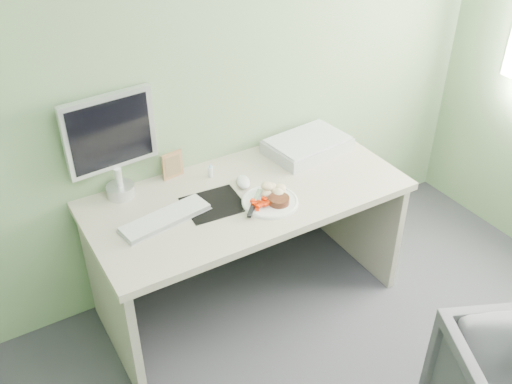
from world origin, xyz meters
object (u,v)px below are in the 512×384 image
desk (247,222)px  monitor (112,141)px  plate (270,202)px  scanner (307,146)px

desk → monitor: 0.80m
plate → monitor: bearing=143.1°
desk → scanner: bearing=20.6°
plate → scanner: size_ratio=0.62×
scanner → monitor: size_ratio=0.84×
desk → monitor: (-0.55, 0.31, 0.48)m
desk → monitor: bearing=150.3°
desk → scanner: scanner is taller
scanner → monitor: monitor is taller
plate → monitor: monitor is taller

